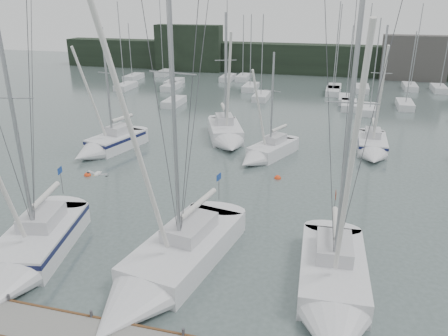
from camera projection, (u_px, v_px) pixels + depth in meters
The scene contains 15 objects.
ground at pixel (173, 276), 21.23m from camera, with size 160.00×160.00×0.00m, color #4A5A56.
far_treeline at pixel (301, 59), 76.05m from camera, with size 90.00×4.00×5.00m, color black.
far_building_left at pixel (189, 48), 78.50m from camera, with size 12.00×3.00×8.00m, color black.
far_building_right at pixel (414, 58), 69.57m from camera, with size 10.00×3.00×7.00m, color #454240.
mast_forest at pixel (298, 90), 60.89m from camera, with size 56.11×28.03×14.35m.
sailboat_near_left at pixel (25, 257), 21.59m from camera, with size 4.91×9.77×14.09m.
sailboat_near_center at pixel (160, 274), 20.35m from camera, with size 5.18×11.30×16.40m.
sailboat_near_right at pixel (333, 296), 18.90m from camera, with size 3.45×9.50×14.82m.
sailboat_mid_a at pixel (106, 146), 37.78m from camera, with size 4.45×7.77×11.21m.
sailboat_mid_b at pixel (227, 136), 40.25m from camera, with size 5.54×8.50×12.29m.
sailboat_mid_c at pixel (264, 154), 36.19m from camera, with size 4.64×7.01×9.31m.
sailboat_mid_d at pixel (373, 148), 37.38m from camera, with size 2.44×7.04×11.35m.
buoy_b at pixel (278, 178), 32.56m from camera, with size 0.50×0.50×0.50m, color #F54015.
buoy_c at pixel (88, 175), 33.10m from camera, with size 0.52×0.52×0.52m, color #F54015.
seagull at pixel (97, 174), 17.41m from camera, with size 0.93×0.43×0.18m.
Camera 1 is at (6.98, -16.59, 12.66)m, focal length 35.00 mm.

